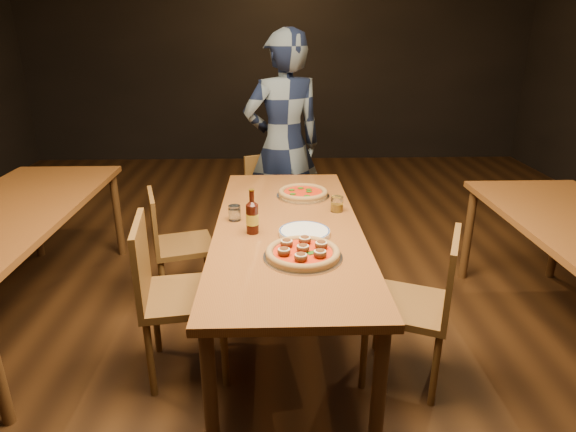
{
  "coord_description": "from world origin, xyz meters",
  "views": [
    {
      "loc": [
        -0.08,
        -2.49,
        1.75
      ],
      "look_at": [
        0.0,
        -0.05,
        0.82
      ],
      "focal_mm": 30.0,
      "sensor_mm": 36.0,
      "label": 1
    }
  ],
  "objects_px": {
    "beer_bottle": "(252,218)",
    "chair_main_sw": "(184,244)",
    "pizza_margherita": "(303,193)",
    "chair_end": "(275,204)",
    "plate_stack": "(304,232)",
    "chair_main_nw": "(185,295)",
    "amber_glass": "(337,204)",
    "table_left": "(9,220)",
    "diner": "(284,146)",
    "water_glass": "(235,213)",
    "chair_main_e": "(408,304)",
    "table_main": "(288,236)",
    "pizza_meatball": "(303,252)"
  },
  "relations": [
    {
      "from": "pizza_margherita",
      "to": "plate_stack",
      "type": "bearing_deg",
      "value": -92.81
    },
    {
      "from": "chair_main_nw",
      "to": "beer_bottle",
      "type": "xyz_separation_m",
      "value": [
        0.36,
        0.15,
        0.37
      ]
    },
    {
      "from": "table_left",
      "to": "pizza_meatball",
      "type": "xyz_separation_m",
      "value": [
        1.76,
        -0.72,
        0.1
      ]
    },
    {
      "from": "table_main",
      "to": "amber_glass",
      "type": "xyz_separation_m",
      "value": [
        0.3,
        0.2,
        0.12
      ]
    },
    {
      "from": "chair_end",
      "to": "diner",
      "type": "distance_m",
      "value": 0.48
    },
    {
      "from": "chair_main_sw",
      "to": "chair_main_nw",
      "type": "bearing_deg",
      "value": 173.97
    },
    {
      "from": "beer_bottle",
      "to": "chair_main_sw",
      "type": "bearing_deg",
      "value": 129.07
    },
    {
      "from": "water_glass",
      "to": "amber_glass",
      "type": "height_order",
      "value": "amber_glass"
    },
    {
      "from": "chair_main_e",
      "to": "table_main",
      "type": "bearing_deg",
      "value": -97.36
    },
    {
      "from": "table_left",
      "to": "plate_stack",
      "type": "bearing_deg",
      "value": -14.08
    },
    {
      "from": "pizza_margherita",
      "to": "beer_bottle",
      "type": "xyz_separation_m",
      "value": [
        -0.31,
        -0.61,
        0.06
      ]
    },
    {
      "from": "chair_end",
      "to": "pizza_meatball",
      "type": "bearing_deg",
      "value": -108.67
    },
    {
      "from": "chair_main_nw",
      "to": "amber_glass",
      "type": "relative_size",
      "value": 10.06
    },
    {
      "from": "beer_bottle",
      "to": "amber_glass",
      "type": "height_order",
      "value": "beer_bottle"
    },
    {
      "from": "table_main",
      "to": "chair_main_nw",
      "type": "relative_size",
      "value": 2.16
    },
    {
      "from": "water_glass",
      "to": "diner",
      "type": "xyz_separation_m",
      "value": [
        0.31,
        1.24,
        0.1
      ]
    },
    {
      "from": "chair_main_sw",
      "to": "pizza_margherita",
      "type": "bearing_deg",
      "value": -107.09
    },
    {
      "from": "chair_main_e",
      "to": "beer_bottle",
      "type": "height_order",
      "value": "beer_bottle"
    },
    {
      "from": "water_glass",
      "to": "amber_glass",
      "type": "relative_size",
      "value": 0.94
    },
    {
      "from": "chair_main_sw",
      "to": "chair_main_e",
      "type": "xyz_separation_m",
      "value": [
        1.3,
        -0.86,
        0.03
      ]
    },
    {
      "from": "chair_main_nw",
      "to": "chair_main_e",
      "type": "distance_m",
      "value": 1.16
    },
    {
      "from": "table_left",
      "to": "plate_stack",
      "type": "height_order",
      "value": "plate_stack"
    },
    {
      "from": "table_left",
      "to": "chair_main_sw",
      "type": "bearing_deg",
      "value": 11.3
    },
    {
      "from": "table_left",
      "to": "diner",
      "type": "bearing_deg",
      "value": 30.85
    },
    {
      "from": "chair_main_nw",
      "to": "pizza_margherita",
      "type": "xyz_separation_m",
      "value": [
        0.67,
        0.75,
        0.31
      ]
    },
    {
      "from": "pizza_margherita",
      "to": "chair_main_nw",
      "type": "bearing_deg",
      "value": -131.51
    },
    {
      "from": "pizza_margherita",
      "to": "beer_bottle",
      "type": "bearing_deg",
      "value": -116.85
    },
    {
      "from": "chair_main_nw",
      "to": "table_main",
      "type": "bearing_deg",
      "value": -73.3
    },
    {
      "from": "beer_bottle",
      "to": "water_glass",
      "type": "distance_m",
      "value": 0.22
    },
    {
      "from": "pizza_margherita",
      "to": "chair_main_e",
      "type": "bearing_deg",
      "value": -59.8
    },
    {
      "from": "beer_bottle",
      "to": "diner",
      "type": "bearing_deg",
      "value": 82.11
    },
    {
      "from": "pizza_margherita",
      "to": "water_glass",
      "type": "distance_m",
      "value": 0.59
    },
    {
      "from": "chair_main_e",
      "to": "pizza_margherita",
      "type": "relative_size",
      "value": 2.56
    },
    {
      "from": "pizza_margherita",
      "to": "diner",
      "type": "relative_size",
      "value": 0.19
    },
    {
      "from": "table_left",
      "to": "plate_stack",
      "type": "xyz_separation_m",
      "value": [
        1.78,
        -0.45,
        0.08
      ]
    },
    {
      "from": "beer_bottle",
      "to": "amber_glass",
      "type": "distance_m",
      "value": 0.59
    },
    {
      "from": "chair_main_e",
      "to": "diner",
      "type": "height_order",
      "value": "diner"
    },
    {
      "from": "table_main",
      "to": "diner",
      "type": "relative_size",
      "value": 1.12
    },
    {
      "from": "pizza_margherita",
      "to": "chair_main_sw",
      "type": "bearing_deg",
      "value": 179.37
    },
    {
      "from": "chair_main_sw",
      "to": "diner",
      "type": "distance_m",
      "value": 1.18
    },
    {
      "from": "chair_main_nw",
      "to": "pizza_margherita",
      "type": "distance_m",
      "value": 1.05
    },
    {
      "from": "chair_main_nw",
      "to": "water_glass",
      "type": "height_order",
      "value": "chair_main_nw"
    },
    {
      "from": "pizza_margherita",
      "to": "beer_bottle",
      "type": "relative_size",
      "value": 1.46
    },
    {
      "from": "table_left",
      "to": "beer_bottle",
      "type": "xyz_separation_m",
      "value": [
        1.51,
        -0.41,
        0.16
      ]
    },
    {
      "from": "table_main",
      "to": "plate_stack",
      "type": "distance_m",
      "value": 0.19
    },
    {
      "from": "chair_main_e",
      "to": "chair_end",
      "type": "xyz_separation_m",
      "value": [
        -0.67,
        1.65,
        -0.02
      ]
    },
    {
      "from": "amber_glass",
      "to": "chair_end",
      "type": "bearing_deg",
      "value": 108.6
    },
    {
      "from": "table_left",
      "to": "pizza_meatball",
      "type": "bearing_deg",
      "value": -22.29
    },
    {
      "from": "water_glass",
      "to": "pizza_meatball",
      "type": "bearing_deg",
      "value": -54.26
    },
    {
      "from": "chair_end",
      "to": "plate_stack",
      "type": "height_order",
      "value": "chair_end"
    }
  ]
}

